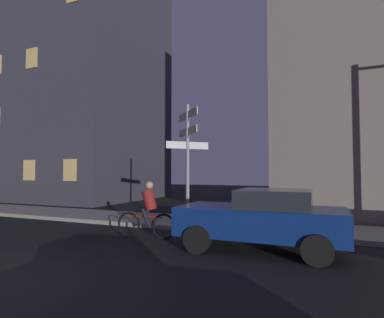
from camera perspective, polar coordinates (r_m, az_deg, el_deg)
sidewalk_kerb at (r=11.67m, az=-3.98°, el=-11.35°), size 40.00×2.53×0.14m
signpost at (r=10.40m, az=-0.82°, el=1.44°), size 1.21×1.21×4.03m
car_side_parked at (r=7.78m, az=12.87°, el=-10.54°), size 4.01×2.00×1.46m
cyclist at (r=9.01m, az=-8.18°, el=-9.63°), size 1.82×0.36×1.61m
building_left_block at (r=26.11m, az=-21.57°, el=15.56°), size 12.56×9.25×19.75m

